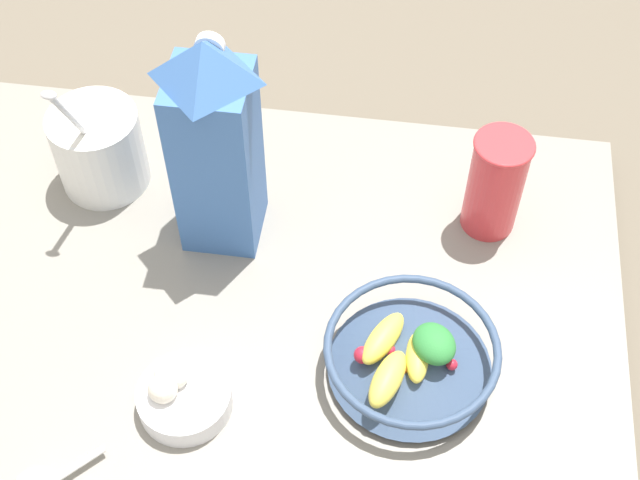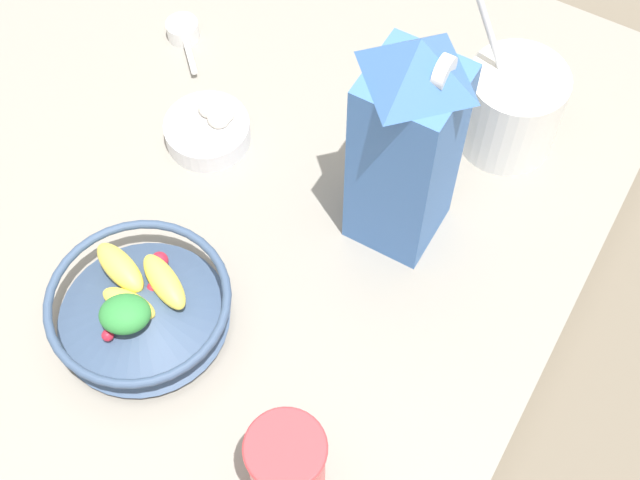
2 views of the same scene
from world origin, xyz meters
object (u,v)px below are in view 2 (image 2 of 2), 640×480
drinking_cup (288,471)px  garlic_bowl (210,127)px  fruit_bowl (140,305)px  yogurt_tub (513,105)px  milk_carton (407,143)px

drinking_cup → garlic_bowl: (0.33, 0.32, -0.06)m
fruit_bowl → drinking_cup: drinking_cup is taller
fruit_bowl → garlic_bowl: bearing=17.1°
yogurt_tub → drinking_cup: size_ratio=1.57×
fruit_bowl → drinking_cup: 0.26m
fruit_bowl → garlic_bowl: 0.26m
fruit_bowl → yogurt_tub: size_ratio=0.86×
fruit_bowl → milk_carton: milk_carton is taller
yogurt_tub → garlic_bowl: size_ratio=2.19×
milk_carton → yogurt_tub: 0.21m
milk_carton → garlic_bowl: size_ratio=2.90×
fruit_bowl → garlic_bowl: (0.25, 0.08, -0.01)m
garlic_bowl → drinking_cup: bearing=-136.7°
drinking_cup → garlic_bowl: bearing=43.3°
fruit_bowl → yogurt_tub: 0.50m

